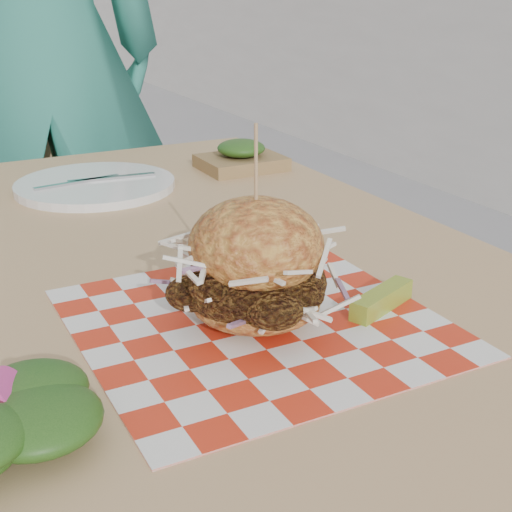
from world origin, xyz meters
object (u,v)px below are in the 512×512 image
object	(u,v)px
diner	(34,47)
patio_chair	(17,191)
sandwich	(256,270)
patio_table	(168,304)

from	to	relation	value
diner	patio_chair	size ratio (longest dim) A/B	1.95
diner	sandwich	xyz separation A→B (m)	(-0.05, -1.28, -0.12)
diner	sandwich	distance (m)	1.28
patio_table	diner	bearing A→B (deg)	86.86
patio_chair	sandwich	distance (m)	1.36
patio_chair	sandwich	world-z (taller)	sandwich
diner	patio_table	world-z (taller)	diner
diner	patio_table	distance (m)	1.07
patio_table	sandwich	world-z (taller)	sandwich
patio_chair	sandwich	size ratio (longest dim) A/B	4.57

